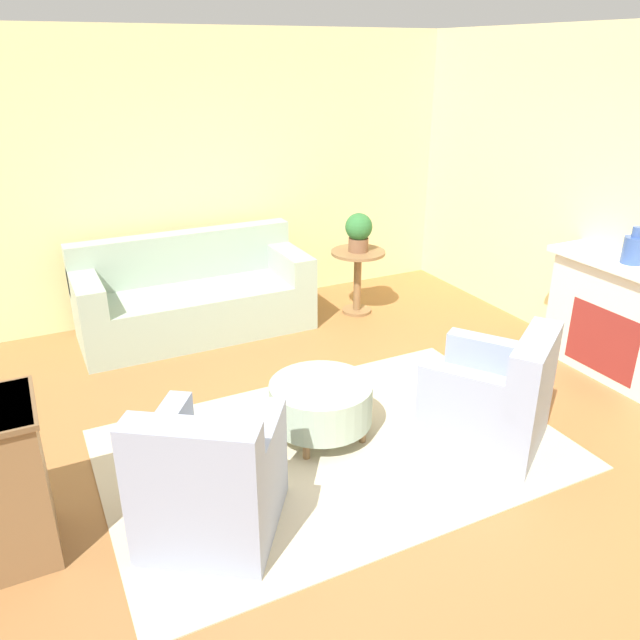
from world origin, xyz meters
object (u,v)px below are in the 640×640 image
couch (194,298)px  vase_mantel_near (634,249)px  armchair_right (493,401)px  potted_plant_on_side_table (359,231)px  ottoman_table (321,402)px  side_table (358,271)px  armchair_left (210,484)px

couch → vase_mantel_near: (2.91, -2.50, 0.79)m
armchair_right → potted_plant_on_side_table: (0.36, 2.54, 0.55)m
couch → potted_plant_on_side_table: size_ratio=5.58×
armchair_right → ottoman_table: bearing=148.9°
potted_plant_on_side_table → side_table: bearing=0.0°
potted_plant_on_side_table → ottoman_table: bearing=-125.9°
armchair_right → side_table: 2.57m
couch → armchair_left: size_ratio=2.11×
armchair_left → side_table: size_ratio=1.54×
armchair_right → armchair_left: bearing=180.0°
ottoman_table → potted_plant_on_side_table: (1.39, 1.92, 0.62)m
ottoman_table → vase_mantel_near: 2.77m
side_table → vase_mantel_near: bearing=-60.8°
couch → armchair_right: couch is taller
armchair_right → vase_mantel_near: (1.60, 0.33, 0.79)m
armchair_right → side_table: size_ratio=1.54×
side_table → potted_plant_on_side_table: size_ratio=1.71×
armchair_left → vase_mantel_near: (3.63, 0.33, 0.79)m
armchair_right → vase_mantel_near: 1.81m
armchair_left → ottoman_table: size_ratio=1.42×
vase_mantel_near → side_table: bearing=119.2°
armchair_right → vase_mantel_near: size_ratio=3.51×
ottoman_table → side_table: (1.39, 1.92, 0.19)m
ottoman_table → armchair_left: bearing=-148.4°
couch → armchair_left: (-0.72, -2.83, 0.00)m
side_table → vase_mantel_near: 2.62m
armchair_left → armchair_right: bearing=0.0°
couch → side_table: 1.70m
ottoman_table → potted_plant_on_side_table: bearing=54.1°
armchair_left → armchair_right: 2.03m
side_table → armchair_right: bearing=-98.1°
armchair_left → vase_mantel_near: bearing=5.2°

